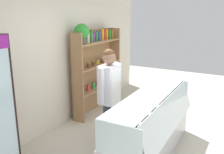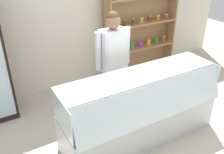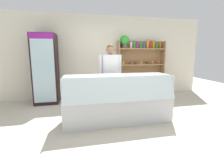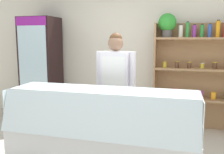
{
  "view_description": "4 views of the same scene",
  "coord_description": "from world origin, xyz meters",
  "px_view_note": "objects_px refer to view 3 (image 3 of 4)",
  "views": [
    {
      "loc": [
        -3.62,
        -1.16,
        2.27
      ],
      "look_at": [
        -0.13,
        0.76,
        1.21
      ],
      "focal_mm": 40.0,
      "sensor_mm": 36.0,
      "label": 1
    },
    {
      "loc": [
        -1.91,
        -2.22,
        2.51
      ],
      "look_at": [
        -0.38,
        0.44,
        0.87
      ],
      "focal_mm": 40.0,
      "sensor_mm": 36.0,
      "label": 2
    },
    {
      "loc": [
        -0.9,
        -2.96,
        1.45
      ],
      "look_at": [
        -0.17,
        0.56,
        0.89
      ],
      "focal_mm": 24.0,
      "sensor_mm": 36.0,
      "label": 3
    },
    {
      "loc": [
        0.73,
        -2.68,
        1.6
      ],
      "look_at": [
        -0.12,
        0.44,
        1.11
      ],
      "focal_mm": 40.0,
      "sensor_mm": 36.0,
      "label": 4
    }
  ],
  "objects_px": {
    "shelving_unit": "(138,62)",
    "deli_display_case": "(118,107)",
    "shop_clerk": "(110,72)",
    "drinks_fridge": "(46,69)"
  },
  "relations": [
    {
      "from": "shelving_unit",
      "to": "deli_display_case",
      "type": "xyz_separation_m",
      "value": [
        -1.15,
        -1.79,
        -0.87
      ]
    },
    {
      "from": "shelving_unit",
      "to": "deli_display_case",
      "type": "bearing_deg",
      "value": -122.72
    },
    {
      "from": "deli_display_case",
      "to": "shop_clerk",
      "type": "distance_m",
      "value": 1.01
    },
    {
      "from": "shop_clerk",
      "to": "deli_display_case",
      "type": "bearing_deg",
      "value": -89.04
    },
    {
      "from": "drinks_fridge",
      "to": "shelving_unit",
      "type": "xyz_separation_m",
      "value": [
        2.9,
        0.17,
        0.18
      ]
    },
    {
      "from": "drinks_fridge",
      "to": "deli_display_case",
      "type": "height_order",
      "value": "drinks_fridge"
    },
    {
      "from": "deli_display_case",
      "to": "shelving_unit",
      "type": "bearing_deg",
      "value": 57.28
    },
    {
      "from": "shelving_unit",
      "to": "shop_clerk",
      "type": "height_order",
      "value": "shelving_unit"
    },
    {
      "from": "drinks_fridge",
      "to": "deli_display_case",
      "type": "xyz_separation_m",
      "value": [
        1.75,
        -1.62,
        -0.69
      ]
    },
    {
      "from": "shelving_unit",
      "to": "drinks_fridge",
      "type": "bearing_deg",
      "value": -176.57
    }
  ]
}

